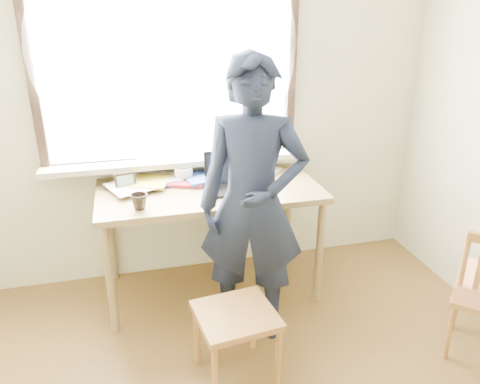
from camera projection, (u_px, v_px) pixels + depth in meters
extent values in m
cube|color=beige|center=(199.00, 106.00, 3.36)|extent=(3.50, 0.02, 2.60)
cube|color=white|center=(169.00, 64.00, 3.18)|extent=(1.70, 0.01, 1.30)
cube|color=black|center=(174.00, 160.00, 3.43)|extent=(1.82, 0.06, 0.06)
cube|color=black|center=(30.00, 69.00, 2.97)|extent=(0.06, 0.06, 1.30)
cube|color=black|center=(291.00, 61.00, 3.37)|extent=(0.06, 0.06, 1.30)
cube|color=beige|center=(175.00, 161.00, 3.36)|extent=(1.85, 0.20, 0.04)
cube|color=white|center=(169.00, 50.00, 3.08)|extent=(1.95, 0.02, 1.65)
cube|color=olive|center=(209.00, 191.00, 3.21)|extent=(1.51, 0.76, 0.04)
cylinder|color=olive|center=(110.00, 280.00, 2.92)|extent=(0.05, 0.05, 0.77)
cylinder|color=olive|center=(110.00, 234.00, 3.50)|extent=(0.05, 0.05, 0.77)
cylinder|color=olive|center=(319.00, 253.00, 3.24)|extent=(0.05, 0.05, 0.77)
cylinder|color=olive|center=(288.00, 214.00, 3.82)|extent=(0.05, 0.05, 0.77)
cube|color=black|center=(234.00, 189.00, 3.17)|extent=(0.36, 0.26, 0.02)
cube|color=black|center=(230.00, 167.00, 3.23)|extent=(0.35, 0.09, 0.23)
cube|color=black|center=(230.00, 167.00, 3.23)|extent=(0.31, 0.07, 0.19)
cube|color=black|center=(235.00, 189.00, 3.16)|extent=(0.32, 0.16, 0.00)
imported|color=white|center=(184.00, 174.00, 3.31)|extent=(0.16, 0.16, 0.10)
imported|color=black|center=(139.00, 202.00, 2.86)|extent=(0.14, 0.14, 0.10)
ellipsoid|color=black|center=(274.00, 185.00, 3.21)|extent=(0.09, 0.06, 0.03)
cube|color=white|center=(150.00, 179.00, 3.34)|extent=(0.23, 0.28, 0.01)
cube|color=white|center=(136.00, 179.00, 3.31)|extent=(0.36, 0.36, 0.02)
cube|color=gold|center=(149.00, 178.00, 3.32)|extent=(0.23, 0.27, 0.02)
cube|color=white|center=(198.00, 179.00, 3.30)|extent=(0.29, 0.34, 0.02)
cube|color=white|center=(198.00, 178.00, 3.31)|extent=(0.29, 0.28, 0.02)
cube|color=gold|center=(165.00, 176.00, 3.34)|extent=(0.26, 0.26, 0.01)
cube|color=white|center=(172.00, 180.00, 3.27)|extent=(0.27, 0.29, 0.00)
cube|color=#2E5497|center=(124.00, 182.00, 3.21)|extent=(0.33, 0.32, 0.02)
imported|color=white|center=(145.00, 180.00, 3.31)|extent=(0.31, 0.35, 0.03)
imported|color=white|center=(256.00, 170.00, 3.52)|extent=(0.27, 0.28, 0.02)
cube|color=black|center=(125.00, 182.00, 3.15)|extent=(0.14, 0.04, 0.11)
cube|color=#4F7534|center=(125.00, 182.00, 3.15)|extent=(0.11, 0.03, 0.08)
cube|color=#9C6933|center=(236.00, 315.00, 2.55)|extent=(0.46, 0.45, 0.04)
cylinder|color=#9C6933|center=(215.00, 377.00, 2.42)|extent=(0.03, 0.03, 0.39)
cylinder|color=#9C6933|center=(196.00, 336.00, 2.72)|extent=(0.03, 0.03, 0.39)
cylinder|color=#9C6933|center=(278.00, 359.00, 2.54)|extent=(0.03, 0.03, 0.39)
cylinder|color=#9C6933|center=(254.00, 322.00, 2.84)|extent=(0.03, 0.03, 0.39)
cylinder|color=#9C6933|center=(456.00, 304.00, 3.02)|extent=(0.03, 0.03, 0.37)
cylinder|color=#9C6933|center=(449.00, 333.00, 2.75)|extent=(0.03, 0.03, 0.37)
cylinder|color=#9C6933|center=(463.00, 268.00, 2.58)|extent=(0.03, 0.03, 0.45)
cube|color=#9C6933|center=(478.00, 276.00, 2.55)|extent=(0.04, 0.04, 0.36)
imported|color=black|center=(253.00, 204.00, 2.77)|extent=(0.75, 0.61, 1.76)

